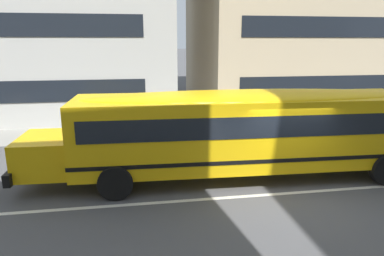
# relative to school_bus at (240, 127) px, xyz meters

# --- Properties ---
(ground_plane) EXTENTS (400.00, 400.00, 0.00)m
(ground_plane) POSITION_rel_school_bus_xyz_m (1.14, -1.53, -1.69)
(ground_plane) COLOR #4C4C4F
(sidewalk_far) EXTENTS (120.00, 3.00, 0.01)m
(sidewalk_far) POSITION_rel_school_bus_xyz_m (1.14, 6.33, -1.69)
(sidewalk_far) COLOR gray
(sidewalk_far) RESTS_ON ground_plane
(lane_centreline) EXTENTS (110.00, 0.16, 0.01)m
(lane_centreline) POSITION_rel_school_bus_xyz_m (1.14, -1.53, -1.69)
(lane_centreline) COLOR silver
(lane_centreline) RESTS_ON ground_plane
(school_bus) EXTENTS (12.83, 3.28, 2.85)m
(school_bus) POSITION_rel_school_bus_xyz_m (0.00, 0.00, 0.00)
(school_bus) COLOR yellow
(school_bus) RESTS_ON ground_plane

